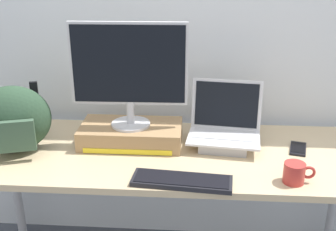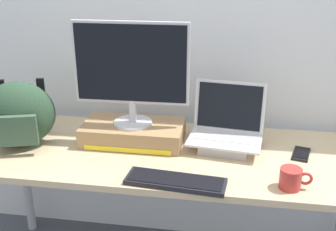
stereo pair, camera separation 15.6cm
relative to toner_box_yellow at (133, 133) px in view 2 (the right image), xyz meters
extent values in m
cube|color=silver|center=(0.18, 0.37, 0.51)|extent=(7.00, 0.10, 2.60)
cube|color=tan|center=(0.18, -0.08, -0.06)|extent=(1.93, 0.69, 0.03)
cylinder|color=#B2B2B7|center=(-0.72, 0.21, -0.43)|extent=(0.05, 0.05, 0.72)
cube|color=#9E7A51|center=(0.00, 0.00, 0.00)|extent=(0.48, 0.26, 0.09)
cube|color=yellow|center=(0.00, -0.13, -0.03)|extent=(0.41, 0.00, 0.02)
cylinder|color=silver|center=(0.00, 0.00, 0.05)|extent=(0.19, 0.19, 0.01)
cylinder|color=silver|center=(0.00, 0.00, 0.11)|extent=(0.04, 0.04, 0.11)
cube|color=silver|center=(0.00, 0.00, 0.35)|extent=(0.54, 0.03, 0.38)
cube|color=black|center=(0.00, -0.01, 0.35)|extent=(0.51, 0.02, 0.36)
cube|color=#ADADB2|center=(0.44, -0.01, -0.02)|extent=(0.24, 0.22, 0.05)
cube|color=silver|center=(0.44, -0.01, 0.01)|extent=(0.36, 0.28, 0.01)
cube|color=#B7B7BC|center=(0.45, 0.00, 0.01)|extent=(0.31, 0.17, 0.00)
cube|color=silver|center=(0.46, 0.09, 0.13)|extent=(0.34, 0.09, 0.24)
cube|color=black|center=(0.46, 0.08, 0.13)|extent=(0.30, 0.08, 0.21)
cube|color=black|center=(0.26, -0.36, -0.04)|extent=(0.41, 0.16, 0.02)
cube|color=black|center=(0.26, -0.36, -0.03)|extent=(0.39, 0.14, 0.00)
ellipsoid|color=#28422D|center=(-0.53, -0.11, 0.11)|extent=(0.39, 0.31, 0.31)
cube|color=#38513D|center=(-0.49, -0.23, 0.08)|extent=(0.21, 0.09, 0.14)
cube|color=black|center=(-0.65, -0.02, 0.13)|extent=(0.04, 0.03, 0.23)
cube|color=black|center=(-0.47, 0.03, 0.13)|extent=(0.04, 0.03, 0.23)
cylinder|color=#B2332D|center=(0.71, -0.32, 0.00)|extent=(0.09, 0.09, 0.09)
torus|color=#B2332D|center=(0.77, -0.32, 0.00)|extent=(0.06, 0.01, 0.06)
cube|color=black|center=(0.79, -0.02, -0.04)|extent=(0.10, 0.15, 0.01)
cube|color=black|center=(0.79, -0.02, -0.04)|extent=(0.09, 0.12, 0.00)
sphere|color=#2393CC|center=(-0.58, 0.11, 0.00)|extent=(0.10, 0.10, 0.10)
sphere|color=black|center=(-0.59, 0.07, 0.01)|extent=(0.01, 0.01, 0.01)
sphere|color=black|center=(-0.56, 0.07, 0.01)|extent=(0.01, 0.01, 0.01)
camera|label=1|loc=(0.30, -1.85, 0.85)|focal=45.26mm
camera|label=2|loc=(0.46, -1.83, 0.85)|focal=45.26mm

